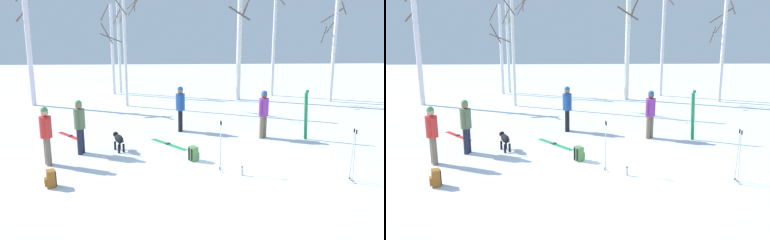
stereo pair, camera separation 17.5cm
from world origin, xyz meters
TOP-DOWN VIEW (x-y plane):
  - ground_plane at (0.00, 0.00)m, footprint 60.00×60.00m
  - person_0 at (-0.87, 4.53)m, footprint 0.34×0.52m
  - person_1 at (-4.76, 0.93)m, footprint 0.34×0.46m
  - person_2 at (-4.03, 1.93)m, footprint 0.34×0.51m
  - person_3 at (2.06, 3.47)m, footprint 0.40×0.40m
  - dog at (-2.89, 2.17)m, footprint 0.46×0.83m
  - ski_pair_planted_0 at (3.50, 3.22)m, footprint 0.21×0.07m
  - ski_pair_lying_0 at (-4.85, 3.92)m, footprint 1.25×1.35m
  - ski_pair_lying_1 at (-1.30, 2.78)m, footprint 1.26×1.47m
  - ski_poles_0 at (3.46, -0.73)m, footprint 0.07×0.23m
  - ski_poles_1 at (0.16, 0.18)m, footprint 0.07×0.22m
  - backpack_0 at (-0.54, 1.10)m, footprint 0.34×0.33m
  - backpack_1 at (-4.20, -0.74)m, footprint 0.34×0.32m
  - water_bottle_0 at (0.72, -0.15)m, footprint 0.08×0.08m
  - birch_tree_0 at (-8.11, 9.81)m, footprint 0.90×0.89m
  - birch_tree_1 at (-4.55, 12.96)m, footprint 1.33×1.37m
  - birch_tree_2 at (-4.23, 13.36)m, footprint 1.19×0.71m
  - birch_tree_3 at (-3.41, 9.44)m, footprint 1.44×1.44m
  - birch_tree_4 at (2.32, 10.95)m, footprint 1.35×1.37m
  - birch_tree_5 at (4.41, 12.04)m, footprint 1.14×0.95m
  - birch_tree_6 at (7.04, 10.19)m, footprint 1.38×1.30m

SIDE VIEW (x-z plane):
  - ground_plane at x=0.00m, z-range 0.00..0.00m
  - ski_pair_lying_1 at x=-1.30m, z-range -0.01..0.03m
  - ski_pair_lying_0 at x=-4.85m, z-range -0.01..0.03m
  - water_bottle_0 at x=0.72m, z-range -0.01..0.25m
  - backpack_0 at x=-0.54m, z-range -0.01..0.43m
  - backpack_1 at x=-4.20m, z-range -0.01..0.43m
  - dog at x=-2.89m, z-range 0.10..0.67m
  - ski_poles_0 at x=3.46m, z-range 0.05..1.46m
  - ski_poles_1 at x=0.16m, z-range 0.05..1.48m
  - ski_pair_planted_0 at x=3.50m, z-range -0.01..1.76m
  - person_0 at x=-0.87m, z-range 0.12..1.84m
  - person_1 at x=-4.76m, z-range 0.12..1.84m
  - person_2 at x=-4.03m, z-range 0.12..1.84m
  - person_3 at x=2.06m, z-range 0.12..1.84m
  - birch_tree_1 at x=-4.55m, z-range 0.17..5.21m
  - birch_tree_6 at x=7.04m, z-range 0.13..5.37m
  - birch_tree_0 at x=-8.11m, z-range -0.05..6.02m
  - birch_tree_2 at x=-4.23m, z-range -0.01..6.86m
  - birch_tree_4 at x=2.32m, z-range 0.07..7.24m
  - birch_tree_3 at x=-3.41m, z-range 0.13..7.61m
  - birch_tree_5 at x=4.41m, z-range 0.12..7.89m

